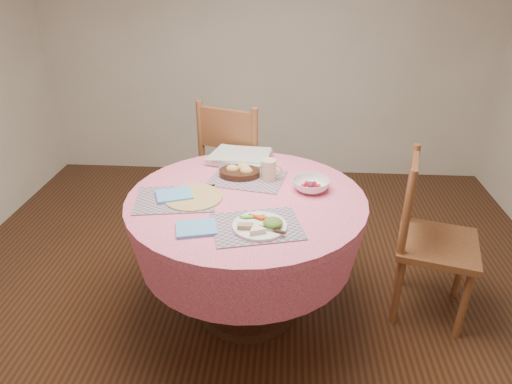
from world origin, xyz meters
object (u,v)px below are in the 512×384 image
dining_table (247,229)px  chair_back (238,168)px  wicker_trivet (193,197)px  latte_mug (269,170)px  dinner_plate (261,225)px  chair_right (429,236)px  bread_bowl (240,171)px  fruit_bowl (311,185)px

dining_table → chair_back: chair_back is taller
wicker_trivet → latte_mug: 0.45m
latte_mug → dinner_plate: bearing=-91.3°
chair_right → bread_bowl: bearing=97.9°
chair_back → fruit_bowl: 0.90m
chair_right → latte_mug: (-0.88, 0.10, 0.32)m
chair_right → dining_table: bearing=111.4°
wicker_trivet → dinner_plate: 0.46m
chair_right → bread_bowl: size_ratio=4.10×
dinner_plate → bread_bowl: 0.57m
latte_mug → fruit_bowl: 0.25m
wicker_trivet → fruit_bowl: fruit_bowl is taller
dinner_plate → bread_bowl: bearing=105.6°
dinner_plate → bread_bowl: bread_bowl is taller
dining_table → chair_right: chair_right is taller
chair_right → dinner_plate: bearing=130.2°
dining_table → dinner_plate: size_ratio=4.97×
latte_mug → fruit_bowl: (0.23, -0.11, -0.03)m
dining_table → chair_right: size_ratio=1.31×
bread_bowl → fruit_bowl: bread_bowl is taller
dining_table → chair_back: bearing=99.4°
latte_mug → fruit_bowl: size_ratio=0.45×
dinner_plate → latte_mug: 0.52m
chair_back → latte_mug: chair_back is taller
wicker_trivet → bread_bowl: 0.35m
chair_right → chair_back: chair_back is taller
wicker_trivet → chair_back: bearing=81.3°
fruit_bowl → chair_right: bearing=0.1°
dinner_plate → fruit_bowl: 0.47m
dining_table → bread_bowl: (-0.06, 0.24, 0.23)m
dining_table → bread_bowl: size_ratio=5.39×
chair_back → fruit_bowl: (0.47, -0.73, 0.24)m
bread_bowl → fruit_bowl: (0.39, -0.14, -0.00)m
chair_right → chair_back: size_ratio=0.91×
chair_back → dining_table: bearing=119.6°
chair_right → wicker_trivet: 1.30m
dining_table → chair_back: size_ratio=1.20×
wicker_trivet → chair_right: bearing=6.3°
dining_table → fruit_bowl: size_ratio=4.78×
dinner_plate → latte_mug: (0.01, 0.52, 0.04)m
chair_right → fruit_bowl: bearing=105.6°
chair_right → wicker_trivet: (-1.26, -0.14, 0.26)m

